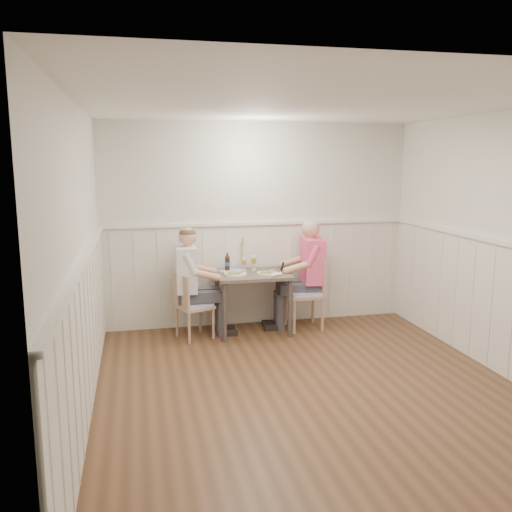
# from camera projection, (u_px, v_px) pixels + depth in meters

# --- Properties ---
(ground_plane) EXTENTS (4.50, 4.50, 0.00)m
(ground_plane) POSITION_uv_depth(u_px,v_px,m) (311.00, 390.00, 5.07)
(ground_plane) COLOR #492F1B
(room_shell) EXTENTS (4.04, 4.54, 2.60)m
(room_shell) POSITION_uv_depth(u_px,v_px,m) (314.00, 229.00, 4.80)
(room_shell) COLOR silver
(room_shell) RESTS_ON ground
(wainscot) EXTENTS (4.00, 4.49, 1.34)m
(wainscot) POSITION_uv_depth(u_px,v_px,m) (291.00, 301.00, 5.61)
(wainscot) COLOR silver
(wainscot) RESTS_ON ground
(dining_table) EXTENTS (0.90, 0.70, 0.75)m
(dining_table) POSITION_uv_depth(u_px,v_px,m) (252.00, 281.00, 6.69)
(dining_table) COLOR #4A4339
(dining_table) RESTS_ON ground
(chair_right) EXTENTS (0.44, 0.44, 0.92)m
(chair_right) POSITION_uv_depth(u_px,v_px,m) (308.00, 290.00, 6.87)
(chair_right) COLOR tan
(chair_right) RESTS_ON ground
(chair_left) EXTENTS (0.49, 0.49, 0.80)m
(chair_left) POSITION_uv_depth(u_px,v_px,m) (191.00, 303.00, 6.48)
(chair_left) COLOR tan
(chair_left) RESTS_ON ground
(man_in_pink) EXTENTS (0.69, 0.48, 1.42)m
(man_in_pink) POSITION_uv_depth(u_px,v_px,m) (309.00, 282.00, 6.91)
(man_in_pink) COLOR #3F3F47
(man_in_pink) RESTS_ON ground
(diner_cream) EXTENTS (0.63, 0.44, 1.36)m
(diner_cream) POSITION_uv_depth(u_px,v_px,m) (190.00, 290.00, 6.55)
(diner_cream) COLOR #3F3F47
(diner_cream) RESTS_ON ground
(plate_man) EXTENTS (0.25, 0.25, 0.06)m
(plate_man) POSITION_uv_depth(u_px,v_px,m) (267.00, 272.00, 6.63)
(plate_man) COLOR white
(plate_man) RESTS_ON dining_table
(plate_diner) EXTENTS (0.28, 0.28, 0.07)m
(plate_diner) POSITION_uv_depth(u_px,v_px,m) (235.00, 273.00, 6.56)
(plate_diner) COLOR white
(plate_diner) RESTS_ON dining_table
(beer_glass_a) EXTENTS (0.07, 0.07, 0.18)m
(beer_glass_a) POSITION_uv_depth(u_px,v_px,m) (254.00, 260.00, 6.86)
(beer_glass_a) COLOR silver
(beer_glass_a) RESTS_ON dining_table
(beer_glass_b) EXTENTS (0.06, 0.06, 0.16)m
(beer_glass_b) POSITION_uv_depth(u_px,v_px,m) (244.00, 262.00, 6.84)
(beer_glass_b) COLOR silver
(beer_glass_b) RESTS_ON dining_table
(beer_bottle) EXTENTS (0.06, 0.06, 0.22)m
(beer_bottle) POSITION_uv_depth(u_px,v_px,m) (227.00, 263.00, 6.81)
(beer_bottle) COLOR black
(beer_bottle) RESTS_ON dining_table
(rolled_napkin) EXTENTS (0.17, 0.12, 0.04)m
(rolled_napkin) POSITION_uv_depth(u_px,v_px,m) (276.00, 275.00, 6.48)
(rolled_napkin) COLOR white
(rolled_napkin) RESTS_ON dining_table
(grass_vase) EXTENTS (0.05, 0.05, 0.44)m
(grass_vase) POSITION_uv_depth(u_px,v_px,m) (241.00, 254.00, 6.91)
(grass_vase) COLOR silver
(grass_vase) RESTS_ON dining_table
(gingham_mat) EXTENTS (0.37, 0.33, 0.01)m
(gingham_mat) POSITION_uv_depth(u_px,v_px,m) (232.00, 271.00, 6.81)
(gingham_mat) COLOR #4753A9
(gingham_mat) RESTS_ON dining_table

